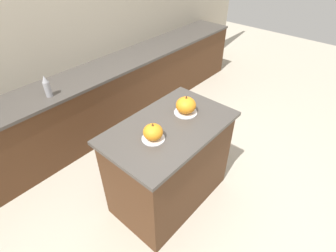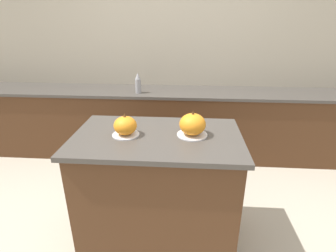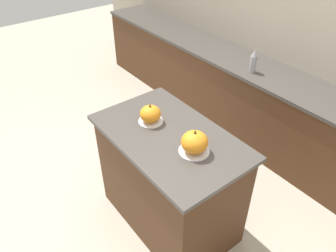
{
  "view_description": "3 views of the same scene",
  "coord_description": "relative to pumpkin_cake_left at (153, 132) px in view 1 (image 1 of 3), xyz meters",
  "views": [
    {
      "loc": [
        -1.37,
        -1.18,
        2.35
      ],
      "look_at": [
        -0.06,
        -0.03,
        1.01
      ],
      "focal_mm": 28.0,
      "sensor_mm": 36.0,
      "label": 1
    },
    {
      "loc": [
        0.2,
        -1.68,
        1.73
      ],
      "look_at": [
        0.08,
        0.02,
        1.02
      ],
      "focal_mm": 28.0,
      "sensor_mm": 36.0,
      "label": 2
    },
    {
      "loc": [
        1.49,
        -1.17,
        2.45
      ],
      "look_at": [
        -0.06,
        0.03,
        0.99
      ],
      "focal_mm": 35.0,
      "sensor_mm": 36.0,
      "label": 3
    }
  ],
  "objects": [
    {
      "name": "pumpkin_cake_right",
      "position": [
        0.47,
        0.03,
        0.01
      ],
      "size": [
        0.22,
        0.22,
        0.19
      ],
      "color": "silver",
      "rests_on": "kitchen_island"
    },
    {
      "name": "kitchen_island",
      "position": [
        0.22,
        0.01,
        -0.54
      ],
      "size": [
        1.2,
        0.73,
        0.95
      ],
      "color": "#4C2D19",
      "rests_on": "ground_plane"
    },
    {
      "name": "back_counter",
      "position": [
        0.22,
        1.52,
        -0.58
      ],
      "size": [
        6.0,
        0.6,
        0.88
      ],
      "color": "#4C2D19",
      "rests_on": "ground_plane"
    },
    {
      "name": "wall_back",
      "position": [
        0.22,
        1.85,
        0.23
      ],
      "size": [
        8.0,
        0.06,
        2.5
      ],
      "color": "#B2A893",
      "rests_on": "ground_plane"
    },
    {
      "name": "bottle_tall",
      "position": [
        -0.16,
        1.39,
        -0.02
      ],
      "size": [
        0.07,
        0.07,
        0.24
      ],
      "color": "#99999E",
      "rests_on": "back_counter"
    },
    {
      "name": "ground_plane",
      "position": [
        0.22,
        0.01,
        -1.02
      ],
      "size": [
        12.0,
        12.0,
        0.0
      ],
      "primitive_type": "plane",
      "color": "#BCB29E"
    },
    {
      "name": "pumpkin_cake_left",
      "position": [
        0.0,
        0.0,
        0.0
      ],
      "size": [
        0.19,
        0.19,
        0.17
      ],
      "color": "silver",
      "rests_on": "kitchen_island"
    }
  ]
}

